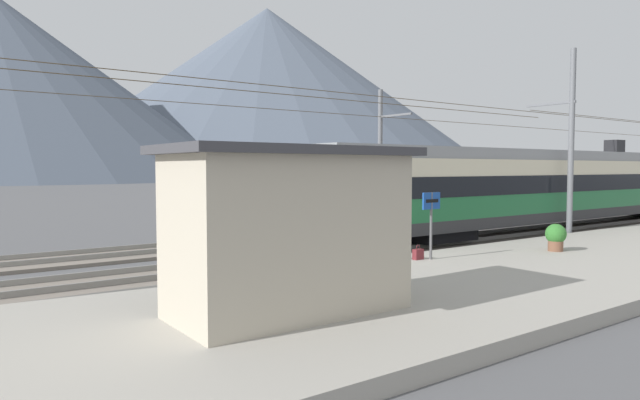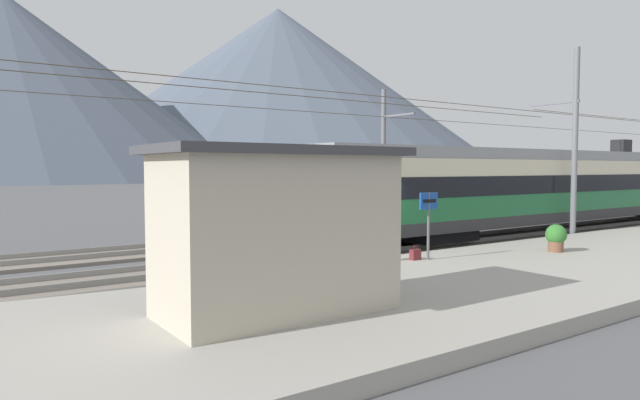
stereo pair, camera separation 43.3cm
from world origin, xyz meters
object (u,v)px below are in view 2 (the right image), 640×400
(passenger_walking, at_px, (228,257))
(potted_plant_platform_edge, at_px, (556,236))
(train_far_track, at_px, (587,181))
(handbag_beside_passenger, at_px, (247,292))
(catenary_mast_mid, at_px, (572,141))
(potted_plant_by_shelter, at_px, (321,252))
(train_near_platform, at_px, (564,185))
(catenary_mast_far_side, at_px, (386,154))
(platform_shelter, at_px, (277,229))
(platform_sign, at_px, (429,210))
(handbag_near_sign, at_px, (415,254))

(passenger_walking, bearing_deg, potted_plant_platform_edge, 1.10)
(train_far_track, xyz_separation_m, handbag_beside_passenger, (-29.51, -9.39, -1.75))
(catenary_mast_mid, height_order, potted_plant_by_shelter, catenary_mast_mid)
(train_near_platform, height_order, passenger_walking, train_near_platform)
(catenary_mast_mid, bearing_deg, handbag_beside_passenger, -170.04)
(catenary_mast_far_side, height_order, platform_shelter, catenary_mast_far_side)
(handbag_beside_passenger, bearing_deg, passenger_walking, -159.49)
(train_near_platform, bearing_deg, potted_plant_by_shelter, -169.14)
(passenger_walking, relative_size, potted_plant_platform_edge, 1.88)
(train_near_platform, bearing_deg, catenary_mast_far_side, 130.96)
(train_far_track, xyz_separation_m, platform_sign, (-22.79, -8.08, -0.42))
(passenger_walking, xyz_separation_m, handbag_beside_passenger, (0.51, 0.19, -0.81))
(platform_sign, xyz_separation_m, handbag_beside_passenger, (-6.72, -1.31, -1.34))
(handbag_near_sign, xyz_separation_m, potted_plant_by_shelter, (-3.31, 0.18, 0.34))
(platform_sign, relative_size, potted_plant_by_shelter, 2.27)
(passenger_walking, bearing_deg, handbag_beside_passenger, 20.51)
(catenary_mast_mid, height_order, platform_shelter, catenary_mast_mid)
(catenary_mast_mid, xyz_separation_m, catenary_mast_far_side, (-3.05, 8.32, -0.44))
(catenary_mast_mid, relative_size, platform_sign, 23.83)
(passenger_walking, height_order, potted_plant_by_shelter, passenger_walking)
(platform_sign, bearing_deg, train_far_track, 19.52)
(catenary_mast_far_side, relative_size, potted_plant_by_shelter, 54.07)
(train_far_track, xyz_separation_m, platform_shelter, (-29.57, -10.76, -0.30))
(catenary_mast_mid, xyz_separation_m, potted_plant_by_shelter, (-13.86, -1.29, -3.38))
(handbag_beside_passenger, distance_m, platform_shelter, 2.00)
(handbag_beside_passenger, xyz_separation_m, handbag_near_sign, (6.39, 1.51, 0.03))
(passenger_walking, xyz_separation_m, potted_plant_by_shelter, (3.59, 1.87, -0.45))
(train_near_platform, bearing_deg, train_far_track, 24.47)
(catenary_mast_mid, bearing_deg, train_far_track, 27.03)
(potted_plant_platform_edge, bearing_deg, platform_sign, 164.41)
(handbag_near_sign, relative_size, platform_shelter, 0.09)
(handbag_beside_passenger, bearing_deg, potted_plant_platform_edge, 0.19)
(catenary_mast_far_side, relative_size, handbag_beside_passenger, 123.72)
(train_near_platform, bearing_deg, handbag_beside_passenger, -166.08)
(catenary_mast_mid, xyz_separation_m, handbag_near_sign, (-10.56, -1.47, -3.72))
(handbag_beside_passenger, bearing_deg, catenary_mast_mid, 9.96)
(platform_sign, xyz_separation_m, potted_plant_platform_edge, (4.56, -1.27, -0.96))
(catenary_mast_mid, height_order, catenary_mast_far_side, catenary_mast_mid)
(potted_plant_platform_edge, distance_m, platform_shelter, 11.47)
(train_far_track, distance_m, passenger_walking, 31.53)
(handbag_near_sign, bearing_deg, platform_shelter, -155.97)
(train_near_platform, xyz_separation_m, handbag_beside_passenger, (-19.51, -4.84, -1.76))
(train_far_track, xyz_separation_m, passenger_walking, (-30.02, -9.58, -0.94))
(potted_plant_platform_edge, xyz_separation_m, potted_plant_by_shelter, (-8.20, 1.65, -0.01))
(train_far_track, distance_m, potted_plant_by_shelter, 27.57)
(potted_plant_by_shelter, bearing_deg, handbag_near_sign, -3.09)
(passenger_walking, height_order, platform_shelter, platform_shelter)
(train_far_track, distance_m, potted_plant_platform_edge, 20.54)
(train_far_track, height_order, platform_shelter, train_far_track)
(platform_sign, height_order, potted_plant_by_shelter, platform_sign)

